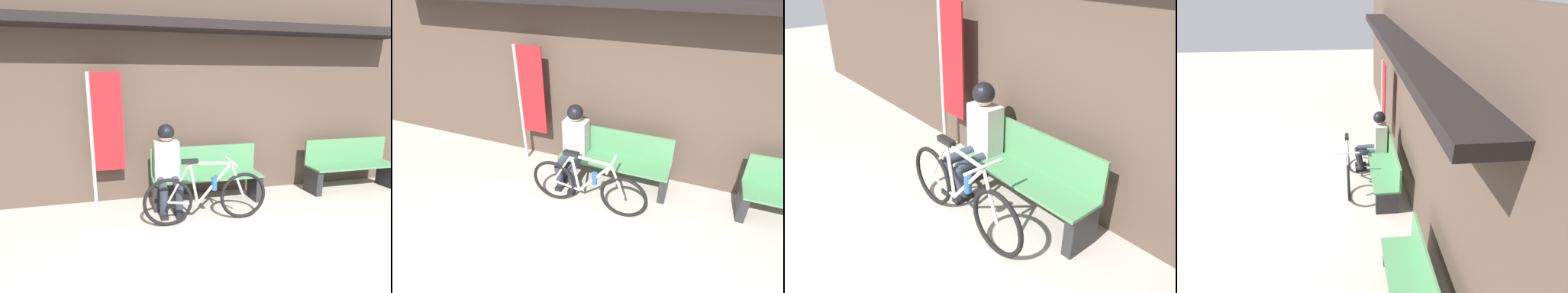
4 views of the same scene
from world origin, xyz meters
The scene contains 5 objects.
storefront_wall centered at (0.00, 2.76, 1.66)m, with size 12.00×0.56×3.20m.
park_bench_near centered at (0.13, 2.35, 0.38)m, with size 1.60×0.42×0.82m.
bicycle centered at (-0.04, 1.71, 0.35)m, with size 1.60×0.40×0.84m.
person_seated centered at (-0.46, 2.25, 0.68)m, with size 0.34×0.60×1.19m.
banner_pole centered at (-1.29, 2.49, 1.13)m, with size 0.45×0.05×1.89m.
Camera 2 is at (1.09, -1.22, 2.87)m, focal length 28.00 mm.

